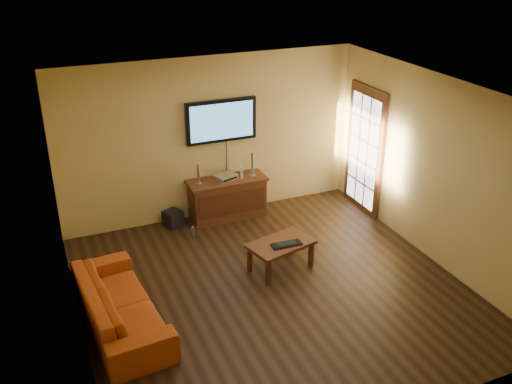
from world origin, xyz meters
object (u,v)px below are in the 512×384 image
television (221,121)px  keyboard (287,244)px  media_console (227,198)px  sofa (119,297)px  game_console (242,171)px  speaker_left (199,175)px  av_receiver (226,177)px  subwoofer (173,219)px  speaker_right (252,165)px  coffee_table (281,246)px  bottle (193,232)px

television → keyboard: size_ratio=2.69×
media_console → sofa: size_ratio=0.64×
media_console → game_console: 0.52m
television → speaker_left: (-0.48, -0.19, -0.79)m
sofa → av_receiver: 3.15m
media_console → subwoofer: (-0.94, 0.05, -0.22)m
sofa → media_console: bearing=-50.2°
media_console → speaker_left: (-0.48, 0.02, 0.50)m
speaker_left → keyboard: 2.07m
keyboard → speaker_right: bearing=82.0°
speaker_right → game_console: (-0.19, 0.02, -0.08)m
coffee_table → speaker_right: (0.31, 1.80, 0.51)m
av_receiver → speaker_right: bearing=-22.3°
media_console → coffee_table: 1.82m
speaker_left → subwoofer: size_ratio=1.25×
media_console → speaker_right: (0.45, -0.01, 0.53)m
television → speaker_right: television is taller
media_console → coffee_table: media_console is taller
game_console → subwoofer: (-1.20, 0.04, -0.66)m
speaker_left → av_receiver: 0.48m
speaker_left → subwoofer: bearing=176.0°
speaker_left → coffee_table: bearing=-71.4°
speaker_left → game_console: speaker_left is taller
television → coffee_table: 2.39m
media_console → game_console: (0.26, 0.01, 0.45)m
game_console → keyboard: 1.95m
sofa → av_receiver: sofa is taller
speaker_left → game_console: bearing=-0.8°
television → av_receiver: (-0.02, -0.19, -0.91)m
speaker_right → av_receiver: (-0.47, 0.03, -0.14)m
speaker_left → speaker_right: 0.93m
sofa → speaker_right: speaker_right is taller
media_console → keyboard: media_console is taller
subwoofer → bottle: bearing=-92.6°
speaker_right → av_receiver: bearing=176.5°
media_console → av_receiver: (-0.02, 0.02, 0.38)m
subwoofer → game_console: bearing=-25.3°
sofa → bottle: sofa is taller
sofa → television: bearing=-47.6°
media_console → speaker_left: speaker_left is taller
bottle → coffee_table: bearing=-56.9°
game_console → subwoofer: size_ratio=0.75×
coffee_table → speaker_right: speaker_right is taller
speaker_left → game_console: (0.74, -0.01, -0.05)m
television → game_console: television is taller
bottle → keyboard: 1.77m
media_console → speaker_left: bearing=177.7°
media_console → av_receiver: 0.39m
media_console → bottle: bearing=-149.5°
speaker_left → av_receiver: bearing=-0.1°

